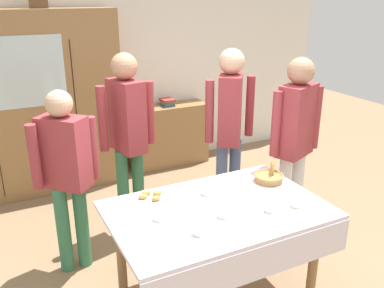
{
  "coord_description": "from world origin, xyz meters",
  "views": [
    {
      "loc": [
        -1.32,
        -2.44,
        2.21
      ],
      "look_at": [
        0.0,
        0.2,
        1.13
      ],
      "focal_mm": 38.97,
      "sensor_mm": 36.0,
      "label": 1
    }
  ],
  "objects_px": {
    "book_stack": "(167,102)",
    "bread_basket": "(269,177)",
    "tea_cup_center": "(297,204)",
    "tea_cup_front_edge": "(207,192)",
    "tea_cup_mid_right": "(199,231)",
    "dining_table": "(219,224)",
    "spoon_far_left": "(167,233)",
    "tea_cup_far_left": "(159,217)",
    "person_behind_table_right": "(230,121)",
    "person_beside_shelf": "(127,128)",
    "person_behind_table_left": "(295,133)",
    "person_by_cabinet": "(66,167)",
    "bookshelf_low": "(168,135)",
    "wall_cabinet": "(32,105)",
    "spoon_front_edge": "(240,183)",
    "tea_cup_far_right": "(224,214)",
    "spoon_near_right": "(290,193)",
    "tea_cup_near_left": "(271,209)",
    "pastry_plate": "(151,197)"
  },
  "relations": [
    {
      "from": "wall_cabinet",
      "to": "person_behind_table_right",
      "type": "distance_m",
      "value": 2.25
    },
    {
      "from": "spoon_far_left",
      "to": "person_behind_table_left",
      "type": "bearing_deg",
      "value": 21.5
    },
    {
      "from": "bookshelf_low",
      "to": "wall_cabinet",
      "type": "bearing_deg",
      "value": -178.24
    },
    {
      "from": "person_behind_table_right",
      "to": "person_by_cabinet",
      "type": "xyz_separation_m",
      "value": [
        -1.54,
        -0.08,
        -0.14
      ]
    },
    {
      "from": "spoon_far_left",
      "to": "person_behind_table_right",
      "type": "relative_size",
      "value": 0.07
    },
    {
      "from": "spoon_near_right",
      "to": "bread_basket",
      "type": "bearing_deg",
      "value": 91.67
    },
    {
      "from": "tea_cup_far_right",
      "to": "spoon_far_left",
      "type": "distance_m",
      "value": 0.42
    },
    {
      "from": "person_behind_table_right",
      "to": "person_by_cabinet",
      "type": "distance_m",
      "value": 1.55
    },
    {
      "from": "book_stack",
      "to": "spoon_front_edge",
      "type": "relative_size",
      "value": 1.66
    },
    {
      "from": "book_stack",
      "to": "spoon_near_right",
      "type": "distance_m",
      "value": 2.66
    },
    {
      "from": "wall_cabinet",
      "to": "tea_cup_near_left",
      "type": "height_order",
      "value": "wall_cabinet"
    },
    {
      "from": "dining_table",
      "to": "wall_cabinet",
      "type": "height_order",
      "value": "wall_cabinet"
    },
    {
      "from": "bookshelf_low",
      "to": "tea_cup_mid_right",
      "type": "bearing_deg",
      "value": -109.71
    },
    {
      "from": "book_stack",
      "to": "tea_cup_mid_right",
      "type": "bearing_deg",
      "value": -109.71
    },
    {
      "from": "tea_cup_center",
      "to": "tea_cup_front_edge",
      "type": "xyz_separation_m",
      "value": [
        -0.48,
        0.45,
        0.0
      ]
    },
    {
      "from": "book_stack",
      "to": "tea_cup_far_left",
      "type": "height_order",
      "value": "book_stack"
    },
    {
      "from": "tea_cup_front_edge",
      "to": "spoon_near_right",
      "type": "distance_m",
      "value": 0.63
    },
    {
      "from": "dining_table",
      "to": "tea_cup_front_edge",
      "type": "height_order",
      "value": "tea_cup_front_edge"
    },
    {
      "from": "bookshelf_low",
      "to": "tea_cup_front_edge",
      "type": "relative_size",
      "value": 8.13
    },
    {
      "from": "tea_cup_far_left",
      "to": "pastry_plate",
      "type": "bearing_deg",
      "value": 78.94
    },
    {
      "from": "person_behind_table_right",
      "to": "person_beside_shelf",
      "type": "height_order",
      "value": "person_behind_table_right"
    },
    {
      "from": "person_beside_shelf",
      "to": "spoon_near_right",
      "type": "bearing_deg",
      "value": -55.51
    },
    {
      "from": "spoon_front_edge",
      "to": "spoon_far_left",
      "type": "bearing_deg",
      "value": -153.04
    },
    {
      "from": "tea_cup_center",
      "to": "person_behind_table_right",
      "type": "relative_size",
      "value": 0.07
    },
    {
      "from": "dining_table",
      "to": "bookshelf_low",
      "type": "relative_size",
      "value": 1.43
    },
    {
      "from": "person_behind_table_right",
      "to": "person_by_cabinet",
      "type": "height_order",
      "value": "person_behind_table_right"
    },
    {
      "from": "person_behind_table_left",
      "to": "tea_cup_front_edge",
      "type": "bearing_deg",
      "value": -166.8
    },
    {
      "from": "wall_cabinet",
      "to": "tea_cup_front_edge",
      "type": "distance_m",
      "value": 2.53
    },
    {
      "from": "spoon_front_edge",
      "to": "person_behind_table_right",
      "type": "xyz_separation_m",
      "value": [
        0.31,
        0.68,
        0.29
      ]
    },
    {
      "from": "tea_cup_mid_right",
      "to": "tea_cup_far_left",
      "type": "bearing_deg",
      "value": 119.28
    },
    {
      "from": "spoon_front_edge",
      "to": "person_by_cabinet",
      "type": "distance_m",
      "value": 1.38
    },
    {
      "from": "bread_basket",
      "to": "spoon_far_left",
      "type": "xyz_separation_m",
      "value": [
        -1.04,
        -0.34,
        -0.03
      ]
    },
    {
      "from": "tea_cup_front_edge",
      "to": "spoon_far_left",
      "type": "relative_size",
      "value": 1.09
    },
    {
      "from": "person_behind_table_right",
      "to": "tea_cup_near_left",
      "type": "bearing_deg",
      "value": -107.87
    },
    {
      "from": "tea_cup_center",
      "to": "spoon_front_edge",
      "type": "distance_m",
      "value": 0.53
    },
    {
      "from": "tea_cup_front_edge",
      "to": "tea_cup_far_left",
      "type": "height_order",
      "value": "same"
    },
    {
      "from": "book_stack",
      "to": "pastry_plate",
      "type": "height_order",
      "value": "book_stack"
    },
    {
      "from": "bread_basket",
      "to": "spoon_front_edge",
      "type": "bearing_deg",
      "value": 163.25
    },
    {
      "from": "tea_cup_near_left",
      "to": "spoon_far_left",
      "type": "xyz_separation_m",
      "value": [
        -0.74,
        0.08,
        -0.02
      ]
    },
    {
      "from": "book_stack",
      "to": "bread_basket",
      "type": "xyz_separation_m",
      "value": [
        -0.16,
        -2.4,
        -0.05
      ]
    },
    {
      "from": "tea_cup_front_edge",
      "to": "person_behind_table_right",
      "type": "relative_size",
      "value": 0.07
    },
    {
      "from": "wall_cabinet",
      "to": "bookshelf_low",
      "type": "height_order",
      "value": "wall_cabinet"
    },
    {
      "from": "pastry_plate",
      "to": "spoon_front_edge",
      "type": "bearing_deg",
      "value": -5.3
    },
    {
      "from": "tea_cup_near_left",
      "to": "tea_cup_far_left",
      "type": "xyz_separation_m",
      "value": [
        -0.73,
        0.24,
        0.0
      ]
    },
    {
      "from": "bookshelf_low",
      "to": "tea_cup_center",
      "type": "xyz_separation_m",
      "value": [
        -0.25,
        -2.85,
        0.4
      ]
    },
    {
      "from": "tea_cup_far_right",
      "to": "tea_cup_center",
      "type": "bearing_deg",
      "value": -11.09
    },
    {
      "from": "book_stack",
      "to": "tea_cup_far_left",
      "type": "relative_size",
      "value": 1.52
    },
    {
      "from": "dining_table",
      "to": "spoon_far_left",
      "type": "bearing_deg",
      "value": -166.42
    },
    {
      "from": "tea_cup_far_right",
      "to": "person_behind_table_left",
      "type": "height_order",
      "value": "person_behind_table_left"
    },
    {
      "from": "dining_table",
      "to": "wall_cabinet",
      "type": "xyz_separation_m",
      "value": [
        -0.9,
        2.59,
        0.36
      ]
    }
  ]
}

